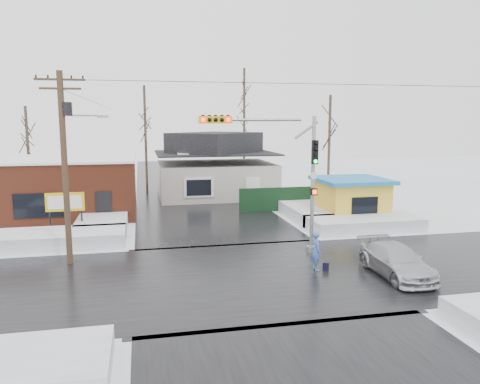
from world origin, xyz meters
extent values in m
plane|color=white|center=(0.00, 0.00, 0.00)|extent=(120.00, 120.00, 0.00)
cube|color=black|center=(0.00, 0.00, 0.01)|extent=(10.00, 120.00, 0.02)
cube|color=black|center=(0.00, 0.00, 0.01)|extent=(120.00, 10.00, 0.02)
cube|color=white|center=(-9.00, 7.00, 0.40)|extent=(7.00, 3.00, 0.80)
cube|color=white|center=(9.00, 7.00, 0.40)|extent=(7.00, 3.00, 0.80)
cube|color=white|center=(-7.00, 12.00, 0.40)|extent=(3.00, 8.00, 0.80)
cube|color=white|center=(7.00, 12.00, 0.40)|extent=(3.00, 8.00, 0.80)
cylinder|color=gray|center=(4.00, 3.00, 3.50)|extent=(0.20, 0.20, 7.00)
cylinder|color=gray|center=(4.00, 3.00, 0.15)|extent=(0.50, 0.50, 0.30)
cylinder|color=gray|center=(1.00, 3.00, 6.80)|extent=(4.60, 0.14, 0.14)
cube|color=gold|center=(-1.00, 3.00, 6.80)|extent=(1.60, 0.28, 0.35)
sphere|color=#FF0C0C|center=(-1.60, 2.84, 6.80)|extent=(0.20, 0.20, 0.20)
sphere|color=#FF0C0C|center=(-0.40, 2.84, 6.80)|extent=(0.20, 0.20, 0.20)
cube|color=black|center=(4.00, 2.80, 5.20)|extent=(0.30, 0.22, 1.20)
sphere|color=#0CE533|center=(4.00, 2.66, 4.75)|extent=(0.18, 0.18, 0.18)
cube|color=black|center=(4.00, 2.80, 3.20)|extent=(0.30, 0.20, 0.35)
cylinder|color=#382619|center=(-8.00, 3.50, 4.50)|extent=(0.28, 0.28, 9.00)
cube|color=#382619|center=(-8.00, 3.50, 8.60)|extent=(2.20, 0.10, 0.10)
cube|color=#382619|center=(-8.00, 3.50, 8.20)|extent=(1.80, 0.10, 0.10)
cylinder|color=black|center=(-7.75, 3.50, 7.30)|extent=(0.44, 0.44, 0.60)
cylinder|color=gray|center=(-7.10, 3.50, 7.00)|extent=(1.80, 0.08, 0.08)
cube|color=gray|center=(-6.20, 3.50, 6.95)|extent=(0.50, 0.22, 0.12)
cube|color=brown|center=(-11.00, 16.00, 2.00)|extent=(12.00, 8.00, 4.00)
cube|color=white|center=(-11.00, 16.00, 4.05)|extent=(12.20, 8.20, 0.15)
cube|color=black|center=(-11.00, 11.98, 1.40)|extent=(3.00, 0.08, 1.60)
cube|color=black|center=(-7.00, 11.98, 1.10)|extent=(1.00, 0.08, 2.20)
cylinder|color=black|center=(-9.90, 9.50, 0.90)|extent=(0.10, 0.10, 1.80)
cylinder|color=black|center=(-8.10, 9.50, 0.90)|extent=(0.10, 0.10, 1.80)
cube|color=gold|center=(-9.00, 9.50, 2.00)|extent=(2.20, 0.18, 1.10)
cube|color=white|center=(-9.00, 9.39, 2.00)|extent=(1.90, 0.02, 0.80)
cube|color=beige|center=(2.00, 22.00, 1.50)|extent=(10.00, 8.00, 3.00)
cube|color=black|center=(2.00, 22.00, 3.90)|extent=(10.40, 8.40, 0.12)
pyramid|color=black|center=(2.00, 22.00, 4.86)|extent=(9.00, 7.00, 1.80)
cube|color=brown|center=(5.20, 23.00, 4.90)|extent=(0.70, 0.70, 1.40)
cube|color=white|center=(0.00, 17.95, 1.40)|extent=(2.40, 0.12, 1.60)
cube|color=yellow|center=(9.50, 10.00, 1.30)|extent=(4.00, 4.00, 2.60)
cube|color=#1870BA|center=(9.50, 10.00, 2.75)|extent=(4.60, 4.60, 0.25)
cube|color=black|center=(9.50, 7.97, 1.30)|extent=(1.80, 0.06, 1.20)
cube|color=black|center=(6.50, 14.00, 0.90)|extent=(8.00, 0.12, 1.80)
cylinder|color=#332821|center=(-4.00, 26.00, 5.00)|extent=(0.24, 0.24, 10.00)
cylinder|color=#332821|center=(6.00, 28.00, 6.00)|extent=(0.24, 0.24, 12.00)
cylinder|color=#332821|center=(12.00, 20.00, 4.50)|extent=(0.24, 0.24, 9.00)
cylinder|color=#332821|center=(-14.00, 24.00, 4.00)|extent=(0.24, 0.24, 8.00)
imported|color=#4669C4|center=(3.13, 0.10, 0.89)|extent=(0.46, 0.67, 1.79)
imported|color=#B9BCC1|center=(6.28, -1.40, 0.67)|extent=(1.90, 4.61, 1.33)
cube|color=black|center=(3.54, -0.08, 0.17)|extent=(0.30, 0.22, 0.35)
camera|label=1|loc=(-4.57, -19.30, 6.78)|focal=35.00mm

